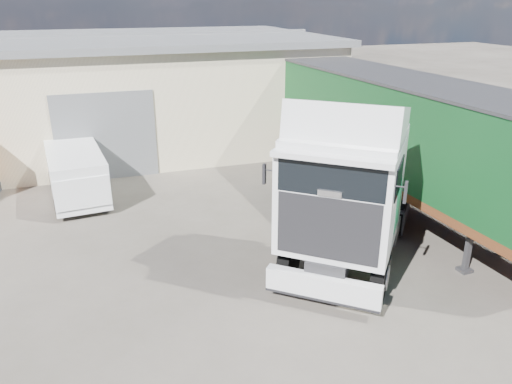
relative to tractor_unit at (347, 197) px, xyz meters
name	(u,v)px	position (x,y,z in m)	size (l,w,h in m)	color
ground	(217,296)	(-3.81, -0.44, -2.07)	(120.00, 120.00, 0.00)	black
warehouse	(11,95)	(-9.81, 15.56, 0.59)	(30.60, 12.60, 5.42)	beige
brick_boundary_wall	(445,146)	(7.69, 5.56, -0.82)	(0.35, 26.00, 2.50)	#983C26
tractor_unit	(347,197)	(0.00, 0.00, 0.00)	(6.75, 7.29, 4.92)	black
box_trailer	(404,131)	(3.79, 3.08, 0.74)	(3.71, 14.00, 4.61)	#2D2D30
panel_van	(77,175)	(-7.06, 7.55, -1.11)	(2.27, 4.68, 1.85)	black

